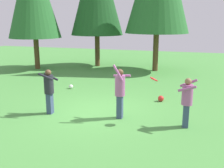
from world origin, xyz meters
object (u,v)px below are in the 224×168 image
frisbee (154,79)px  ball_red (161,99)px  person_catcher (187,99)px  ball_white (71,87)px  person_thrower (120,89)px  person_bystander (49,88)px

frisbee → ball_red: size_ratio=1.36×
person_catcher → frisbee: size_ratio=4.77×
frisbee → ball_red: (-0.03, 2.44, -1.35)m
person_catcher → ball_white: size_ratio=7.55×
person_thrower → person_bystander: (-2.53, -0.30, -0.07)m
person_bystander → ball_red: person_bystander is taller
ball_red → person_bystander: bearing=-143.9°
person_thrower → person_bystander: size_ratio=1.17×
ball_white → ball_red: 4.56m
person_bystander → ball_red: 4.59m
ball_red → frisbee: bearing=-89.3°
person_catcher → ball_white: bearing=-26.7°
person_bystander → frisbee: 3.72m
frisbee → person_catcher: bearing=-3.9°
person_bystander → frisbee: bearing=0.0°
person_catcher → person_bystander: size_ratio=0.98×
person_bystander → ball_red: bearing=32.6°
ball_red → person_thrower: bearing=-115.3°
ball_white → ball_red: bearing=-10.0°
frisbee → ball_red: 2.79m
person_catcher → ball_white: (-5.58, 3.30, -0.83)m
person_bystander → ball_red: size_ratio=6.61×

